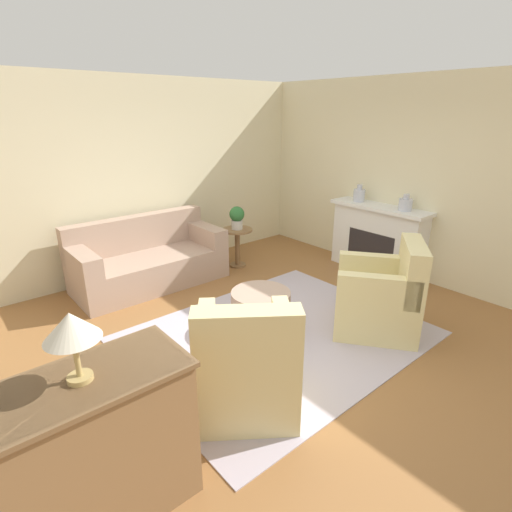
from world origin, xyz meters
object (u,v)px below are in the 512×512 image
Objects in this scene: couch at (148,261)px; side_table at (237,241)px; armchair_right at (382,298)px; vase_mantel_far at (406,204)px; ottoman_table at (261,305)px; dresser at (93,449)px; table_lamp at (71,329)px; potted_plant_on_side_table at (237,217)px; vase_mantel_near at (359,195)px; armchair_left at (246,366)px.

couch reaches higher than side_table.
armchair_right reaches higher than side_table.
ottoman_table is at bearing 175.01° from vase_mantel_far.
dresser is at bearing -169.68° from vase_mantel_far.
dresser is at bearing -176.99° from armchair_right.
couch is at bearing 59.18° from table_lamp.
vase_mantel_far is (1.49, 0.68, 0.72)m from armchair_right.
vase_mantel_far reaches higher than potted_plant_on_side_table.
potted_plant_on_side_table is at bearing 40.89° from dresser.
table_lamp is at bearing -160.81° from vase_mantel_near.
vase_mantel_far is (1.48, -1.91, 0.70)m from side_table.
vase_mantel_far reaches higher than side_table.
dresser is (-3.18, -2.76, 0.10)m from side_table.
vase_mantel_near reaches higher than couch.
side_table is at bearing 59.77° from ottoman_table.
side_table is (1.92, 2.59, 0.01)m from armchair_left.
ottoman_table is 1.09× the size of side_table.
armchair_right reaches higher than dresser.
couch is at bearing 79.10° from armchair_left.
ottoman_table is 2.57× the size of vase_mantel_near.
vase_mantel_far is (0.00, -0.77, -0.01)m from vase_mantel_near.
table_lamp is (-2.20, -1.07, 1.01)m from ottoman_table.
dresser is (-1.26, -0.17, 0.11)m from armchair_left.
dresser is 3.25× the size of potted_plant_on_side_table.
vase_mantel_far reaches higher than armchair_left.
armchair_left reaches higher than potted_plant_on_side_table.
armchair_left is 5.07× the size of vase_mantel_far.
couch is 2.01m from ottoman_table.
ottoman_table is 2.02m from potted_plant_on_side_table.
armchair_left is 2.88× the size of table_lamp.
armchair_right is 2.20m from vase_mantel_near.
side_table is (0.99, 1.69, 0.12)m from ottoman_table.
vase_mantel_far is (2.47, -0.22, 0.83)m from ottoman_table.
dresser is 4.78m from vase_mantel_far.
ottoman_table is at bearing 43.77° from armchair_left.
armchair_left reaches higher than ottoman_table.
table_lamp is (-4.67, -1.62, 0.17)m from vase_mantel_near.
couch is 1.40m from side_table.
potted_plant_on_side_table is at bearing 53.40° from armchair_left.
vase_mantel_near reaches higher than side_table.
vase_mantel_near reaches higher than armchair_left.
vase_mantel_far is at bearing -90.00° from vase_mantel_near.
armchair_left is at bearing -126.60° from side_table.
side_table is at bearing -11.65° from couch.
ottoman_table is at bearing 137.58° from armchair_right.
table_lamp reaches higher than couch.
side_table is 1.52× the size of table_lamp.
armchair_right is at bearing -42.42° from ottoman_table.
armchair_right is 1.01× the size of dresser.
vase_mantel_near is at bearing -37.37° from potted_plant_on_side_table.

